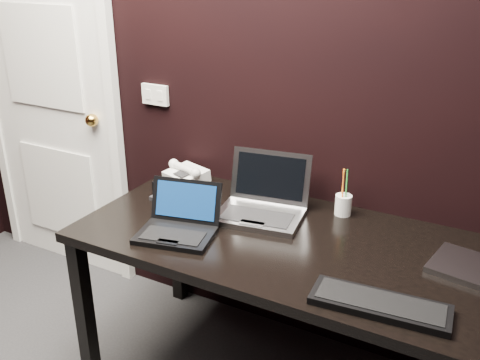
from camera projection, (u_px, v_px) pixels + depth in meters
The scene contains 11 objects.
wall_back at pixel (271, 69), 2.30m from camera, with size 4.00×4.00×0.00m, color black.
door at pixel (49, 94), 2.97m from camera, with size 0.99×0.10×2.14m.
wall_switch at pixel (155, 95), 2.63m from camera, with size 0.15×0.02×0.10m.
desk at pixel (292, 257), 2.09m from camera, with size 1.70×0.80×0.74m.
netbook at pixel (178, 225), 2.09m from camera, with size 0.34×0.32×0.19m.
silver_laptop at pixel (262, 205), 2.24m from camera, with size 0.39×0.36×0.24m.
ext_keyboard at pixel (380, 304), 1.66m from camera, with size 0.44×0.18×0.03m.
closed_laptop at pixel (478, 270), 1.84m from camera, with size 0.34×0.27×0.02m.
desk_phone at pixel (186, 175), 2.57m from camera, with size 0.22×0.21×0.11m.
mobile_phone at pixel (157, 193), 2.39m from camera, with size 0.05×0.04×0.08m.
pen_cup at pixel (343, 204), 2.25m from camera, with size 0.07×0.07×0.21m.
Camera 1 is at (0.98, -0.29, 1.75)m, focal length 40.00 mm.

